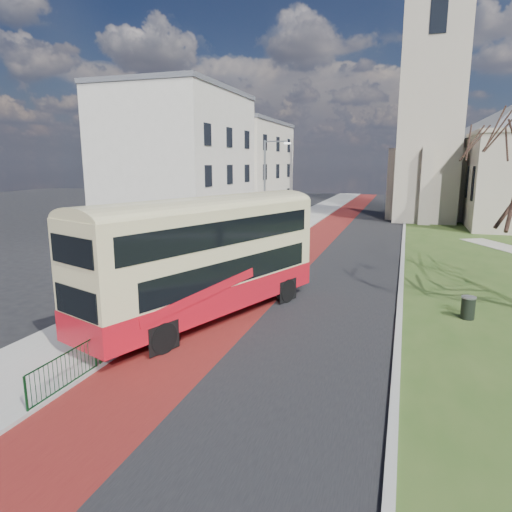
% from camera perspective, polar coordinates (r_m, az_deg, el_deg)
% --- Properties ---
extents(ground, '(160.00, 160.00, 0.00)m').
position_cam_1_polar(ground, '(18.63, -2.00, -8.67)').
color(ground, black).
rests_on(ground, ground).
extents(road_carriageway, '(9.00, 120.00, 0.01)m').
position_cam_1_polar(road_carriageway, '(37.25, 10.83, 1.44)').
color(road_carriageway, black).
rests_on(road_carriageway, ground).
extents(bus_lane, '(3.40, 120.00, 0.01)m').
position_cam_1_polar(bus_lane, '(37.67, 6.76, 1.68)').
color(bus_lane, '#591414').
rests_on(bus_lane, ground).
extents(pavement_west, '(4.00, 120.00, 0.12)m').
position_cam_1_polar(pavement_west, '(38.57, 1.22, 2.08)').
color(pavement_west, gray).
rests_on(pavement_west, ground).
extents(kerb_west, '(0.25, 120.00, 0.13)m').
position_cam_1_polar(kerb_west, '(38.05, 4.10, 1.92)').
color(kerb_west, '#999993').
rests_on(kerb_west, ground).
extents(kerb_east, '(0.25, 80.00, 0.13)m').
position_cam_1_polar(kerb_east, '(38.93, 17.95, 1.60)').
color(kerb_east, '#999993').
rests_on(kerb_east, ground).
extents(pedestrian_railing, '(0.07, 24.00, 1.12)m').
position_cam_1_polar(pedestrian_railing, '(23.06, -5.49, -3.27)').
color(pedestrian_railing, '#0C3415').
rests_on(pedestrian_railing, ground).
extents(gothic_church, '(16.38, 18.00, 40.00)m').
position_cam_1_polar(gothic_church, '(55.19, 26.03, 17.45)').
color(gothic_church, gray).
rests_on(gothic_church, ground).
extents(street_block_near, '(10.30, 14.30, 13.00)m').
position_cam_1_polar(street_block_near, '(43.31, -9.65, 11.54)').
color(street_block_near, beige).
rests_on(street_block_near, ground).
extents(street_block_far, '(10.30, 16.30, 11.50)m').
position_cam_1_polar(street_block_far, '(57.98, -2.15, 10.93)').
color(street_block_far, beige).
rests_on(street_block_far, ground).
extents(streetlamp, '(2.13, 0.18, 8.00)m').
position_cam_1_polar(streetlamp, '(35.98, 1.32, 8.65)').
color(streetlamp, gray).
rests_on(streetlamp, pavement_west).
extents(bus, '(6.58, 11.95, 4.91)m').
position_cam_1_polar(bus, '(18.78, -6.17, 0.31)').
color(bus, '#AA0F1B').
rests_on(bus, ground).
extents(litter_bin, '(0.72, 0.72, 0.96)m').
position_cam_1_polar(litter_bin, '(21.07, 24.98, -5.87)').
color(litter_bin, black).
rests_on(litter_bin, grass_green).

